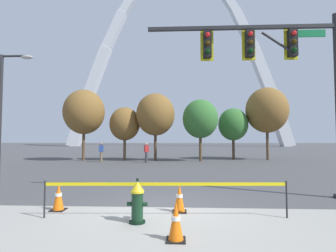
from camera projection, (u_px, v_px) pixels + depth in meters
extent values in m
plane|color=#474749|center=(166.00, 207.00, 7.08)|extent=(240.00, 240.00, 0.00)
cylinder|color=black|center=(137.00, 222.00, 5.71)|extent=(0.36, 0.36, 0.05)
cylinder|color=#14331E|center=(137.00, 207.00, 5.73)|extent=(0.26, 0.26, 0.62)
cylinder|color=gold|center=(137.00, 192.00, 5.75)|extent=(0.30, 0.30, 0.04)
cone|color=gold|center=(137.00, 186.00, 5.75)|extent=(0.30, 0.30, 0.22)
cylinder|color=black|center=(137.00, 180.00, 5.76)|extent=(0.06, 0.06, 0.06)
cylinder|color=#14331E|center=(129.00, 204.00, 5.74)|extent=(0.10, 0.09, 0.09)
cylinder|color=#14331E|center=(145.00, 204.00, 5.72)|extent=(0.10, 0.09, 0.09)
cylinder|color=#14331E|center=(139.00, 206.00, 5.93)|extent=(0.13, 0.14, 0.13)
cylinder|color=black|center=(139.00, 205.00, 6.01)|extent=(0.15, 0.03, 0.15)
cylinder|color=#232326|center=(45.00, 199.00, 6.08)|extent=(0.04, 0.04, 0.88)
cylinder|color=#232326|center=(287.00, 199.00, 6.08)|extent=(0.04, 0.04, 0.88)
cube|color=yellow|center=(166.00, 184.00, 6.10)|extent=(5.75, 0.27, 0.08)
cube|color=black|center=(58.00, 210.00, 6.71)|extent=(0.36, 0.36, 0.03)
cone|color=orange|center=(59.00, 196.00, 6.73)|extent=(0.28, 0.28, 0.70)
cylinder|color=white|center=(59.00, 195.00, 6.73)|extent=(0.17, 0.17, 0.08)
cube|color=black|center=(176.00, 240.00, 4.71)|extent=(0.36, 0.36, 0.03)
cone|color=orange|center=(176.00, 220.00, 4.73)|extent=(0.28, 0.28, 0.70)
cylinder|color=white|center=(176.00, 218.00, 4.73)|extent=(0.17, 0.17, 0.08)
cube|color=black|center=(179.00, 212.00, 6.56)|extent=(0.36, 0.36, 0.03)
cone|color=orange|center=(179.00, 197.00, 6.58)|extent=(0.28, 0.28, 0.70)
cylinder|color=white|center=(179.00, 196.00, 6.58)|extent=(0.17, 0.17, 0.08)
cube|color=#232326|center=(240.00, 28.00, 8.56)|extent=(6.20, 0.12, 0.12)
cylinder|color=#232326|center=(278.00, 43.00, 8.48)|extent=(1.11, 0.08, 0.81)
cube|color=black|center=(293.00, 43.00, 8.46)|extent=(0.26, 0.24, 0.90)
cube|color=gold|center=(291.00, 44.00, 8.60)|extent=(0.44, 0.03, 1.04)
sphere|color=red|center=(294.00, 33.00, 8.34)|extent=(0.16, 0.16, 0.16)
sphere|color=#392706|center=(294.00, 41.00, 8.33)|extent=(0.16, 0.16, 0.16)
sphere|color=black|center=(295.00, 50.00, 8.31)|extent=(0.16, 0.16, 0.16)
cube|color=black|center=(250.00, 44.00, 8.52)|extent=(0.26, 0.24, 0.90)
cube|color=gold|center=(248.00, 45.00, 8.66)|extent=(0.44, 0.03, 1.04)
sphere|color=red|center=(251.00, 34.00, 8.41)|extent=(0.16, 0.16, 0.16)
sphere|color=#392706|center=(251.00, 42.00, 8.39)|extent=(0.16, 0.16, 0.16)
sphere|color=black|center=(251.00, 51.00, 8.38)|extent=(0.16, 0.16, 0.16)
cube|color=black|center=(207.00, 44.00, 8.59)|extent=(0.26, 0.24, 0.90)
cube|color=gold|center=(207.00, 46.00, 8.73)|extent=(0.44, 0.03, 1.04)
sphere|color=red|center=(208.00, 35.00, 8.47)|extent=(0.16, 0.16, 0.16)
sphere|color=#392706|center=(208.00, 43.00, 8.46)|extent=(0.16, 0.16, 0.16)
sphere|color=black|center=(208.00, 51.00, 8.44)|extent=(0.16, 0.16, 0.16)
cube|color=#0F6638|center=(311.00, 33.00, 8.42)|extent=(0.90, 0.04, 0.24)
cylinder|color=#232326|center=(0.00, 122.00, 9.38)|extent=(0.12, 0.12, 5.00)
cylinder|color=#232326|center=(14.00, 56.00, 9.48)|extent=(0.90, 0.08, 0.08)
ellipsoid|color=#999993|center=(27.00, 57.00, 9.46)|extent=(0.44, 0.24, 0.14)
cube|color=silver|center=(81.00, 119.00, 68.62)|extent=(7.11, 2.88, 15.34)
cube|color=silver|center=(98.00, 70.00, 69.10)|extent=(6.83, 2.62, 13.00)
cube|color=silver|center=(114.00, 31.00, 69.46)|extent=(6.53, 2.37, 10.68)
cube|color=silver|center=(130.00, 0.00, 69.69)|extent=(6.20, 2.11, 8.38)
cube|color=silver|center=(244.00, 28.00, 67.84)|extent=(6.53, 2.37, 10.68)
cube|color=silver|center=(261.00, 68.00, 67.08)|extent=(6.83, 2.62, 13.00)
cube|color=silver|center=(279.00, 119.00, 66.20)|extent=(7.11, 2.88, 15.34)
cylinder|color=brown|center=(84.00, 145.00, 22.39)|extent=(0.24, 0.24, 2.67)
ellipsoid|color=brown|center=(84.00, 112.00, 22.54)|extent=(3.56, 3.56, 3.92)
cylinder|color=brown|center=(125.00, 149.00, 22.84)|extent=(0.24, 0.24, 2.03)
ellipsoid|color=brown|center=(125.00, 124.00, 22.95)|extent=(2.71, 2.71, 2.98)
cylinder|color=#473323|center=(155.00, 146.00, 22.26)|extent=(0.24, 0.24, 2.52)
ellipsoid|color=brown|center=(155.00, 114.00, 22.40)|extent=(3.36, 3.36, 3.70)
cylinder|color=brown|center=(200.00, 148.00, 21.77)|extent=(0.24, 0.24, 2.26)
ellipsoid|color=#336B2D|center=(200.00, 119.00, 21.89)|extent=(3.01, 3.01, 3.31)
cylinder|color=#473323|center=(233.00, 149.00, 23.53)|extent=(0.24, 0.24, 2.03)
ellipsoid|color=#336B2D|center=(233.00, 124.00, 23.64)|extent=(2.70, 2.70, 2.97)
cylinder|color=brown|center=(267.00, 144.00, 23.27)|extent=(0.24, 0.24, 2.83)
ellipsoid|color=brown|center=(267.00, 110.00, 23.43)|extent=(3.78, 3.78, 4.15)
cylinder|color=brown|center=(101.00, 157.00, 20.99)|extent=(0.22, 0.22, 0.84)
cube|color=#2D4C99|center=(101.00, 148.00, 21.03)|extent=(0.35, 0.22, 0.54)
sphere|color=#936B4C|center=(101.00, 144.00, 21.05)|extent=(0.20, 0.20, 0.20)
cylinder|color=#38383D|center=(146.00, 157.00, 20.56)|extent=(0.22, 0.22, 0.84)
cube|color=#B22323|center=(146.00, 149.00, 20.59)|extent=(0.39, 0.35, 0.54)
sphere|color=tan|center=(146.00, 144.00, 20.61)|extent=(0.20, 0.20, 0.20)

